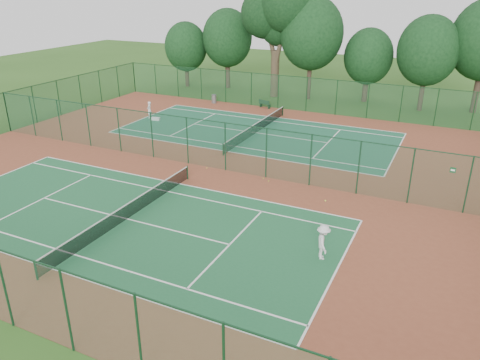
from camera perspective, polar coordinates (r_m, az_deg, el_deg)
name	(u,v)px	position (r m, az deg, el deg)	size (l,w,h in m)	color
ground	(207,167)	(33.79, -4.09, 1.64)	(120.00, 120.00, 0.00)	#2B541A
red_pad	(207,167)	(33.79, -4.09, 1.64)	(40.00, 36.00, 0.01)	brown
court_near	(128,219)	(27.05, -13.51, -4.66)	(23.77, 10.97, 0.01)	#1C5A33
court_far	(257,133)	(41.39, 2.06, 5.76)	(23.77, 10.97, 0.01)	#1C593C
fence_north	(292,93)	(49.06, 6.39, 10.50)	(40.00, 0.09, 3.50)	#18482A
fence_west	(7,112)	(46.16, -26.54, 7.43)	(0.09, 36.00, 3.50)	#18482F
fence_divider	(206,143)	(33.19, -4.18, 4.47)	(40.00, 0.09, 3.50)	#16442A
tennis_net_near	(127,211)	(26.81, -13.61, -3.66)	(0.10, 12.90, 0.97)	#143920
tennis_net_far	(257,127)	(41.23, 2.07, 6.47)	(0.10, 12.90, 0.97)	#13341A
player_near	(323,242)	(22.72, 10.09, -7.45)	(1.15, 0.66, 1.77)	silver
player_far	(149,110)	(46.68, -10.99, 8.40)	(0.59, 0.39, 1.61)	silver
trash_bin	(214,99)	(51.96, -3.19, 9.85)	(0.52, 0.52, 0.93)	slate
bench	(265,104)	(49.87, 3.02, 9.26)	(1.42, 0.76, 0.84)	#11311C
kit_bag	(156,119)	(45.93, -10.24, 7.35)	(0.80, 0.30, 0.30)	silver
stray_ball_a	(263,178)	(31.61, 2.87, 0.20)	(0.07, 0.07, 0.07)	gold
stray_ball_b	(269,181)	(31.21, 3.51, -0.12)	(0.07, 0.07, 0.07)	#B8D331
stray_ball_c	(207,168)	(33.42, -4.07, 1.47)	(0.07, 0.07, 0.07)	#EDF238
big_tree	(278,13)	(54.18, 4.64, 19.63)	(8.40, 6.15, 12.90)	#3B2E20
evergreen_row	(314,98)	(55.10, 9.03, 9.86)	(39.00, 5.00, 12.00)	black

